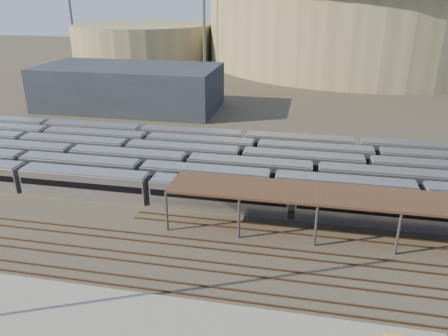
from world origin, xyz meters
TOP-DOWN VIEW (x-y plane):
  - ground at (0.00, 0.00)m, footprint 420.00×420.00m
  - apron at (-5.00, -15.00)m, footprint 50.00×9.00m
  - subway_trains at (2.05, 18.50)m, footprint 124.15×23.90m
  - inspection_shed at (22.00, 4.00)m, footprint 60.30×6.00m
  - empty_tracks at (0.00, -5.00)m, footprint 170.00×9.62m
  - stadium at (25.00, 140.00)m, footprint 124.00×124.00m
  - secondary_arena at (-60.00, 130.00)m, footprint 56.00×56.00m
  - service_building at (-35.00, 55.00)m, footprint 42.00×20.00m
  - floodlight_0 at (-30.00, 110.00)m, footprint 4.00×1.00m
  - floodlight_1 at (-85.00, 120.00)m, footprint 4.00×1.00m
  - floodlight_3 at (-10.00, 160.00)m, footprint 4.00×1.00m

SIDE VIEW (x-z plane):
  - ground at x=0.00m, z-range 0.00..0.00m
  - empty_tracks at x=0.00m, z-range 0.00..0.18m
  - apron at x=-5.00m, z-range 0.00..0.20m
  - subway_trains at x=2.05m, z-range 0.00..3.60m
  - inspection_shed at x=22.00m, z-range 2.33..7.63m
  - service_building at x=-35.00m, z-range 0.00..10.00m
  - secondary_arena at x=-60.00m, z-range 0.00..14.00m
  - stadium at x=25.00m, z-range 0.22..32.72m
  - floodlight_0 at x=-30.00m, z-range 1.45..39.85m
  - floodlight_1 at x=-85.00m, z-range 1.45..39.85m
  - floodlight_3 at x=-10.00m, z-range 1.45..39.85m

